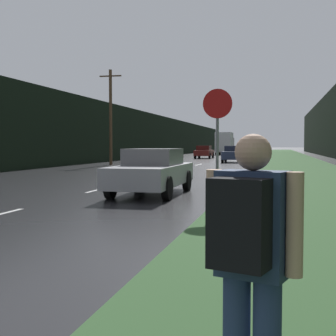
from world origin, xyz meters
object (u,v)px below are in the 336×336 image
object	(u,v)px
car_oncoming	(204,152)
delivery_truck	(225,143)
car_passing_near	(152,171)
car_passing_far	(234,154)
hitchhiker_with_backpack	(250,258)
stop_sign	(217,135)

from	to	relation	value
car_oncoming	delivery_truck	world-z (taller)	delivery_truck
car_passing_near	car_oncoming	world-z (taller)	car_oncoming
car_oncoming	car_passing_far	bearing A→B (deg)	-68.90
car_passing_near	car_passing_far	bearing A→B (deg)	-90.00
hitchhiker_with_backpack	car_oncoming	xyz separation A→B (m)	(-8.24, 51.72, -0.18)
hitchhiker_with_backpack	delivery_truck	world-z (taller)	delivery_truck
hitchhiker_with_backpack	car_passing_far	size ratio (longest dim) A/B	0.40
car_passing_far	delivery_truck	distance (m)	34.20
stop_sign	car_passing_far	xyz separation A→B (m)	(-2.46, 31.31, -1.07)
delivery_truck	stop_sign	bearing A→B (deg)	-83.91
stop_sign	car_passing_far	world-z (taller)	stop_sign
stop_sign	car_passing_far	size ratio (longest dim) A/B	0.72
car_passing_far	car_oncoming	world-z (taller)	car_oncoming
stop_sign	delivery_truck	bearing A→B (deg)	96.09
car_oncoming	hitchhiker_with_backpack	bearing A→B (deg)	-80.94
stop_sign	car_passing_near	distance (m)	4.03
car_oncoming	delivery_truck	size ratio (longest dim) A/B	0.59
stop_sign	car_oncoming	bearing A→B (deg)	99.20
stop_sign	car_passing_near	bearing A→B (deg)	129.21
hitchhiker_with_backpack	car_oncoming	size ratio (longest dim) A/B	0.36
delivery_truck	car_oncoming	bearing A→B (deg)	-90.00
stop_sign	delivery_truck	xyz separation A→B (m)	(-6.96, 65.19, 0.04)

